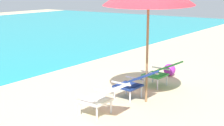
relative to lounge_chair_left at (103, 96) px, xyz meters
The scene contains 5 objects.
ground_plane 4.18m from the lounge_chair_left, 74.43° to the left, with size 40.00×40.00×0.00m, color #CCB78E.
lounge_chair_left is the anchor object (origin of this frame).
lounge_chair_center 1.15m from the lounge_chair_left, ahead, with size 0.57×0.89×0.68m.
lounge_chair_right 2.32m from the lounge_chair_left, ahead, with size 0.58×0.90×0.68m.
beach_ball 3.45m from the lounge_chair_left, ahead, with size 0.33×0.33×0.33m, color purple.
Camera 1 is at (-5.75, -3.59, 2.39)m, focal length 52.59 mm.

